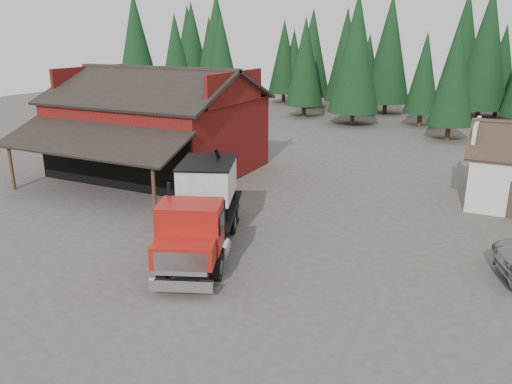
% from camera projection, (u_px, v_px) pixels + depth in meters
% --- Properties ---
extents(ground, '(120.00, 120.00, 0.00)m').
position_uv_depth(ground, '(228.00, 250.00, 22.28)').
color(ground, '#473F38').
rests_on(ground, ground).
extents(red_barn, '(12.80, 13.63, 7.18)m').
position_uv_depth(red_barn, '(159.00, 132.00, 34.58)').
color(red_barn, maroon).
rests_on(red_barn, ground).
extents(conifer_backdrop, '(76.00, 16.00, 16.00)m').
position_uv_depth(conifer_backdrop, '(404.00, 117.00, 58.20)').
color(conifer_backdrop, black).
rests_on(conifer_backdrop, ground).
extents(near_pine_a, '(4.40, 4.40, 11.40)m').
position_uv_depth(near_pine_a, '(176.00, 62.00, 53.58)').
color(near_pine_a, '#382619').
rests_on(near_pine_a, ground).
extents(near_pine_b, '(3.96, 3.96, 10.40)m').
position_uv_depth(near_pine_b, '(455.00, 74.00, 43.63)').
color(near_pine_b, '#382619').
rests_on(near_pine_b, ground).
extents(near_pine_d, '(5.28, 5.28, 13.40)m').
position_uv_depth(near_pine_d, '(356.00, 53.00, 50.82)').
color(near_pine_d, '#382619').
rests_on(near_pine_d, ground).
extents(feed_truck, '(5.76, 9.49, 4.17)m').
position_uv_depth(feed_truck, '(202.00, 207.00, 21.90)').
color(feed_truck, black).
rests_on(feed_truck, ground).
extents(equip_box, '(0.96, 1.24, 0.60)m').
position_uv_depth(equip_box, '(165.00, 219.00, 25.15)').
color(equip_box, maroon).
rests_on(equip_box, ground).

